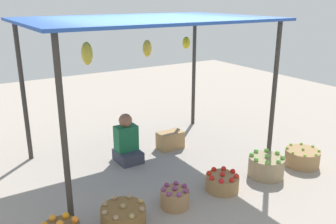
# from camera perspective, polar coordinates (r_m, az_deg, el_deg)

# --- Properties ---
(ground_plane) EXTENTS (14.00, 14.00, 0.00)m
(ground_plane) POSITION_cam_1_polar(r_m,az_deg,el_deg) (5.94, -2.95, -7.34)
(ground_plane) COLOR #A09488
(market_stall_structure) EXTENTS (3.53, 2.37, 2.22)m
(market_stall_structure) POSITION_cam_1_polar(r_m,az_deg,el_deg) (5.40, -3.41, 12.90)
(market_stall_structure) COLOR #38332D
(market_stall_structure) RESTS_ON ground
(vendor_person) EXTENTS (0.36, 0.44, 0.78)m
(vendor_person) POSITION_cam_1_polar(r_m,az_deg,el_deg) (5.79, -6.47, -4.89)
(vendor_person) COLOR #383B49
(vendor_person) RESTS_ON ground
(basket_potatoes) EXTENTS (0.51, 0.51, 0.30)m
(basket_potatoes) POSITION_cam_1_polar(r_m,az_deg,el_deg) (4.30, -7.00, -16.05)
(basket_potatoes) COLOR brown
(basket_potatoes) RESTS_ON ground
(basket_purple_onions) EXTENTS (0.36, 0.36, 0.28)m
(basket_purple_onions) POSITION_cam_1_polar(r_m,az_deg,el_deg) (4.64, 1.07, -13.27)
(basket_purple_onions) COLOR #9C754D
(basket_purple_onions) RESTS_ON ground
(basket_red_tomatoes) EXTENTS (0.45, 0.45, 0.27)m
(basket_red_tomatoes) POSITION_cam_1_polar(r_m,az_deg,el_deg) (5.06, 8.48, -10.83)
(basket_red_tomatoes) COLOR #967247
(basket_red_tomatoes) RESTS_ON ground
(basket_green_apples) EXTENTS (0.51, 0.51, 0.35)m
(basket_green_apples) POSITION_cam_1_polar(r_m,az_deg,el_deg) (5.53, 15.13, -8.21)
(basket_green_apples) COLOR #94805F
(basket_green_apples) RESTS_ON ground
(basket_limes) EXTENTS (0.52, 0.52, 0.29)m
(basket_limes) POSITION_cam_1_polar(r_m,az_deg,el_deg) (6.04, 20.28, -6.71)
(basket_limes) COLOR #9D794E
(basket_limes) RESTS_ON ground
(wooden_crate_near_vendor) EXTENTS (0.43, 0.26, 0.30)m
(wooden_crate_near_vendor) POSITION_cam_1_polar(r_m,az_deg,el_deg) (6.27, 0.36, -4.43)
(wooden_crate_near_vendor) COLOR #A98250
(wooden_crate_near_vendor) RESTS_ON ground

